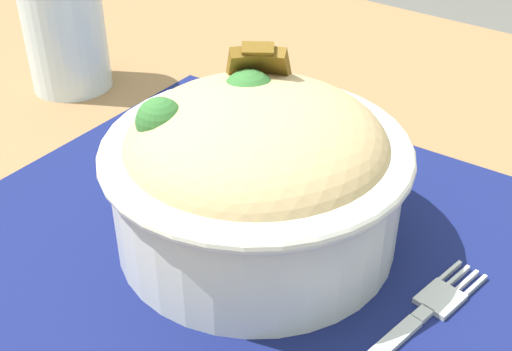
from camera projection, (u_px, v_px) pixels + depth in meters
name	position (u px, v px, depth m)	size (l,w,h in m)	color
table	(245.00, 303.00, 0.49)	(1.17, 0.94, 0.73)	olive
placemat	(295.00, 253.00, 0.44)	(0.46, 0.35, 0.00)	#11194C
bowl	(255.00, 169.00, 0.42)	(0.20, 0.20, 0.13)	silver
fork	(417.00, 319.00, 0.38)	(0.03, 0.14, 0.00)	#B5B5B5
drinking_glass	(65.00, 35.00, 0.62)	(0.08, 0.08, 0.12)	silver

